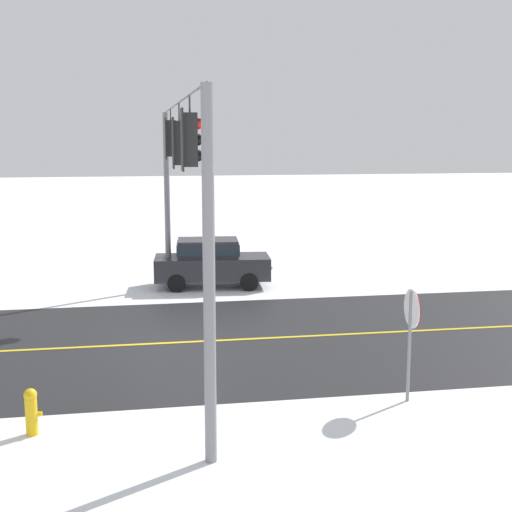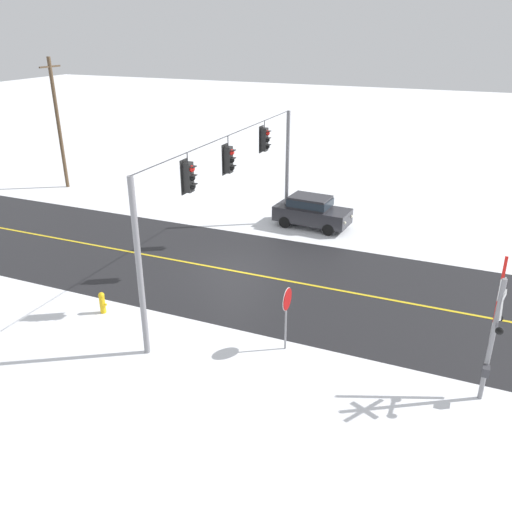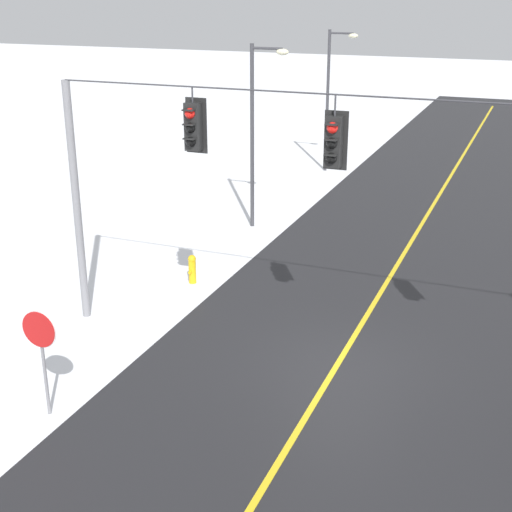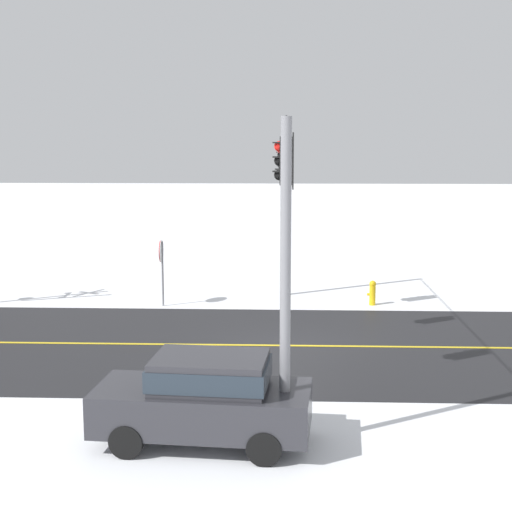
% 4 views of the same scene
% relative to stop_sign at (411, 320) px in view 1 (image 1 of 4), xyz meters
% --- Properties ---
extents(ground_plane, '(160.00, 160.00, 0.00)m').
position_rel_stop_sign_xyz_m(ground_plane, '(4.96, 4.31, -1.71)').
color(ground_plane, white).
extents(signal_span, '(14.20, 0.47, 6.22)m').
position_rel_stop_sign_xyz_m(signal_span, '(4.91, 4.30, 2.53)').
color(signal_span, gray).
rests_on(signal_span, ground).
extents(stop_sign, '(0.80, 0.09, 2.35)m').
position_rel_stop_sign_xyz_m(stop_sign, '(0.00, 0.00, 0.00)').
color(stop_sign, gray).
rests_on(stop_sign, ground).
extents(parked_car_charcoal, '(2.09, 4.31, 1.74)m').
position_rel_stop_sign_xyz_m(parked_car_charcoal, '(11.85, 2.80, -0.76)').
color(parked_car_charcoal, '#2D2D33').
rests_on(parked_car_charcoal, ground).
extents(fire_hydrant, '(0.24, 0.31, 0.88)m').
position_rel_stop_sign_xyz_m(fire_hydrant, '(-0.42, 7.42, -1.25)').
color(fire_hydrant, gold).
rests_on(fire_hydrant, ground).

